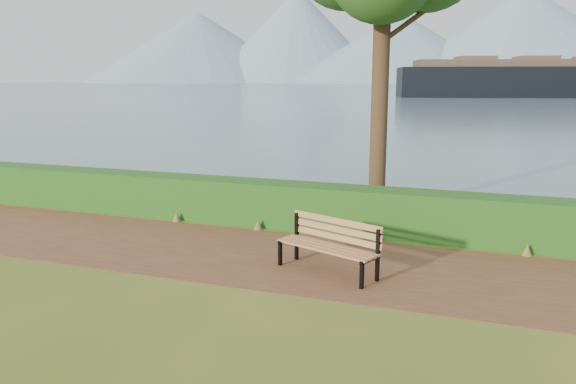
% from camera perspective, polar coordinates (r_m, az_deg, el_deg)
% --- Properties ---
extents(ground, '(140.00, 140.00, 0.00)m').
position_cam_1_polar(ground, '(10.47, -1.86, -7.17)').
color(ground, '#4E5E1A').
rests_on(ground, ground).
extents(path, '(40.00, 3.40, 0.01)m').
position_cam_1_polar(path, '(10.74, -1.26, -6.67)').
color(path, brown).
rests_on(path, ground).
extents(hedge, '(32.00, 0.85, 1.00)m').
position_cam_1_polar(hedge, '(12.70, 2.47, -1.49)').
color(hedge, '#164915').
rests_on(hedge, ground).
extents(water, '(700.00, 510.00, 0.00)m').
position_cam_1_polar(water, '(269.26, 19.40, 10.13)').
color(water, slate).
rests_on(water, ground).
extents(mountains, '(585.00, 190.00, 70.00)m').
position_cam_1_polar(mountains, '(416.18, 18.66, 14.25)').
color(mountains, '#778E9F').
rests_on(mountains, ground).
extents(bench, '(1.96, 1.19, 0.95)m').
position_cam_1_polar(bench, '(9.85, 4.32, -5.09)').
color(bench, black).
rests_on(bench, ground).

